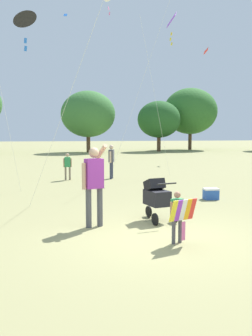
% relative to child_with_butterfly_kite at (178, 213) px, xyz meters
% --- Properties ---
extents(ground_plane, '(120.00, 120.00, 0.00)m').
position_rel_child_with_butterfly_kite_xyz_m(ground_plane, '(-0.27, 0.50, -0.61)').
color(ground_plane, '#938E5B').
extents(treeline_distant, '(34.88, 7.54, 6.52)m').
position_rel_child_with_butterfly_kite_xyz_m(treeline_distant, '(1.80, 30.03, 3.18)').
color(treeline_distant, brown).
rests_on(treeline_distant, ground).
extents(child_with_butterfly_kite, '(0.57, 0.45, 1.02)m').
position_rel_child_with_butterfly_kite_xyz_m(child_with_butterfly_kite, '(0.00, 0.00, 0.00)').
color(child_with_butterfly_kite, '#4C4C51').
rests_on(child_with_butterfly_kite, ground).
extents(person_adult_flyer, '(0.59, 0.67, 1.88)m').
position_rel_child_with_butterfly_kite_xyz_m(person_adult_flyer, '(-1.53, 1.51, 0.47)').
color(person_adult_flyer, '#4C4C51').
rests_on(person_adult_flyer, ground).
extents(stroller, '(0.72, 1.12, 1.03)m').
position_rel_child_with_butterfly_kite_xyz_m(stroller, '(-0.01, 1.91, -0.00)').
color(stroller, black).
rests_on(stroller, ground).
extents(kite_adult_black, '(2.41, 2.86, 5.38)m').
position_rel_child_with_butterfly_kite_xyz_m(kite_adult_black, '(-3.22, 4.04, 4.52)').
color(kite_adult_black, black).
rests_on(kite_adult_black, ground).
extents(kite_blue_high, '(2.00, 1.91, 7.56)m').
position_rel_child_with_butterfly_kite_xyz_m(kite_blue_high, '(2.49, 10.67, 6.26)').
color(kite_blue_high, purple).
rests_on(kite_blue_high, ground).
extents(distant_kites_cluster, '(24.06, 14.97, 9.68)m').
position_rel_child_with_butterfly_kite_xyz_m(distant_kites_cluster, '(3.58, 21.19, 10.19)').
color(distant_kites_cluster, purple).
extents(person_sitting_far, '(0.28, 0.46, 1.50)m').
position_rel_child_with_butterfly_kite_xyz_m(person_sitting_far, '(-0.33, 9.82, 0.27)').
color(person_sitting_far, '#33384C').
rests_on(person_sitting_far, ground).
extents(person_couple_left, '(0.37, 0.16, 1.16)m').
position_rel_child_with_butterfly_kite_xyz_m(person_couple_left, '(-2.24, 9.64, 0.07)').
color(person_couple_left, '#7F705B').
rests_on(person_couple_left, ground).
extents(cooler_box, '(0.45, 0.33, 0.35)m').
position_rel_child_with_butterfly_kite_xyz_m(cooler_box, '(2.28, 4.42, -0.43)').
color(cooler_box, '#2D5BB7').
rests_on(cooler_box, ground).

